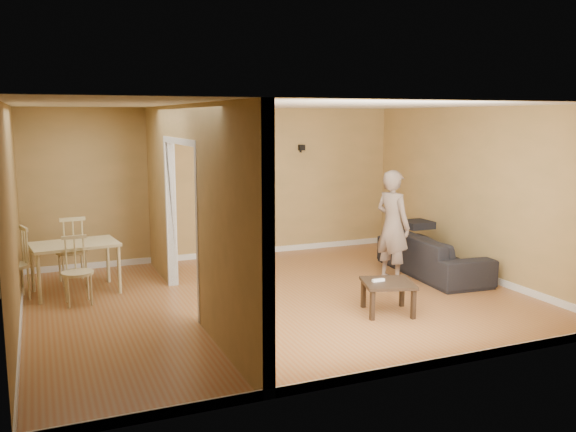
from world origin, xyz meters
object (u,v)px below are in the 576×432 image
object	(u,v)px
coffee_table	(388,286)
chair_left	(12,264)
dining_table	(75,248)
sofa	(433,248)
chair_near	(77,271)
person	(393,216)
bookshelf	(238,202)
chair_far	(72,249)

from	to	relation	value
coffee_table	chair_left	xyz separation A→B (m)	(-4.36, 2.44, 0.15)
dining_table	chair_left	xyz separation A→B (m)	(-0.80, -0.02, -0.14)
sofa	chair_near	bearing A→B (deg)	88.89
sofa	person	size ratio (longest dim) A/B	1.11
coffee_table	sofa	bearing A→B (deg)	39.77
person	coffee_table	distance (m)	1.71
coffee_table	chair_near	bearing A→B (deg)	152.19
person	coffee_table	xyz separation A→B (m)	(-0.89, -1.32, -0.64)
chair_left	chair_near	xyz separation A→B (m)	(0.79, -0.56, -0.04)
chair_near	dining_table	bearing A→B (deg)	85.19
person	chair_left	bearing A→B (deg)	62.77
person	dining_table	distance (m)	4.60
bookshelf	chair_far	bearing A→B (deg)	-166.70
dining_table	chair_near	distance (m)	0.61
chair_left	bookshelf	bearing A→B (deg)	93.82
person	chair_far	xyz separation A→B (m)	(-4.46, 1.70, -0.47)
sofa	bookshelf	world-z (taller)	bookshelf
bookshelf	chair_near	world-z (taller)	bookshelf
bookshelf	chair_far	world-z (taller)	bookshelf
dining_table	chair_left	world-z (taller)	chair_left
coffee_table	bookshelf	bearing A→B (deg)	101.75
dining_table	chair_near	world-z (taller)	chair_near
chair_left	dining_table	bearing A→B (deg)	75.92
sofa	chair_far	bearing A→B (deg)	76.95
person	bookshelf	world-z (taller)	person
sofa	chair_far	size ratio (longest dim) A/B	2.14
bookshelf	chair_left	size ratio (longest dim) A/B	1.98
chair_left	chair_near	size ratio (longest dim) A/B	1.10
coffee_table	chair_left	distance (m)	5.00
coffee_table	dining_table	bearing A→B (deg)	145.37
person	chair_left	size ratio (longest dim) A/B	1.99
bookshelf	dining_table	world-z (taller)	bookshelf
person	chair_near	bearing A→B (deg)	67.65
coffee_table	chair_near	world-z (taller)	chair_near
bookshelf	chair_far	xyz separation A→B (m)	(-2.81, -0.66, -0.47)
chair_near	sofa	bearing A→B (deg)	-9.30
person	sofa	bearing A→B (deg)	-100.07
coffee_table	dining_table	world-z (taller)	dining_table
person	coffee_table	size ratio (longest dim) A/B	3.21
person	chair_far	distance (m)	4.80
bookshelf	chair_left	world-z (taller)	bookshelf
chair_near	chair_far	distance (m)	1.14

